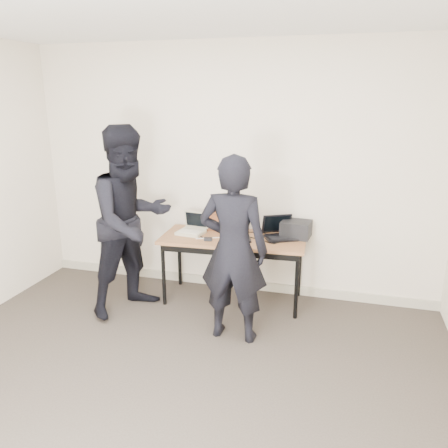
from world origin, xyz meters
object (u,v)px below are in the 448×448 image
at_px(laptop_right, 279,233).
at_px(equipment_box, 296,229).
at_px(desk, 233,243).
at_px(person_observer, 131,221).
at_px(leather_satchel, 222,219).
at_px(person_typist, 233,250).
at_px(laptop_beige, 192,229).
at_px(laptop_center, 236,234).

bearing_deg(laptop_right, equipment_box, -5.45).
height_order(desk, equipment_box, equipment_box).
relative_size(equipment_box, person_observer, 0.16).
height_order(laptop_right, leather_satchel, leather_satchel).
bearing_deg(person_typist, laptop_beige, -47.86).
height_order(laptop_right, person_typist, person_typist).
distance_m(laptop_center, laptop_right, 0.45).
relative_size(leather_satchel, person_typist, 0.21).
distance_m(laptop_beige, person_observer, 0.69).
bearing_deg(leather_satchel, person_typist, -68.60).
xyz_separation_m(laptop_beige, person_typist, (0.65, -0.74, 0.08)).
relative_size(laptop_right, equipment_box, 1.39).
distance_m(laptop_right, person_observer, 1.52).
distance_m(laptop_beige, leather_satchel, 0.35).
distance_m(desk, person_observer, 1.07).
relative_size(desk, laptop_right, 3.70).
bearing_deg(laptop_beige, desk, 3.86).
relative_size(leather_satchel, person_observer, 0.19).
height_order(desk, laptop_center, laptop_center).
relative_size(laptop_center, person_typist, 0.21).
relative_size(desk, person_typist, 0.91).
relative_size(desk, leather_satchel, 4.24).
xyz_separation_m(desk, laptop_right, (0.46, 0.13, 0.11)).
xyz_separation_m(laptop_beige, person_observer, (-0.47, -0.47, 0.18)).
height_order(laptop_beige, person_typist, person_typist).
xyz_separation_m(equipment_box, person_observer, (-1.56, -0.63, 0.14)).
bearing_deg(person_typist, laptop_center, -77.16).
distance_m(leather_satchel, equipment_box, 0.81).
height_order(laptop_beige, equipment_box, laptop_beige).
bearing_deg(person_observer, equipment_box, -38.08).
bearing_deg(person_typist, desk, -74.52).
bearing_deg(laptop_beige, leather_satchel, 42.52).
distance_m(laptop_center, person_typist, 0.71).
bearing_deg(leather_satchel, person_observer, -138.43).
xyz_separation_m(desk, person_observer, (-0.94, -0.44, 0.28)).
bearing_deg(laptop_center, desk, 131.60).
xyz_separation_m(laptop_right, person_typist, (-0.28, -0.84, 0.07)).
xyz_separation_m(desk, equipment_box, (0.63, 0.19, 0.15)).
xyz_separation_m(laptop_right, leather_satchel, (-0.64, 0.10, 0.07)).
bearing_deg(laptop_center, person_observer, -175.76).
height_order(equipment_box, person_typist, person_typist).
relative_size(laptop_center, laptop_right, 0.86).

